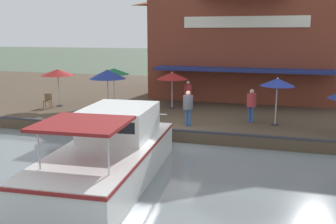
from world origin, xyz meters
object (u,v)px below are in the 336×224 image
patio_umbrella_by_entrance (113,71)px  person_mid_patio (252,102)px  person_near_entrance (188,104)px  waterfront_restaurant (250,35)px  motorboat_fourth_along (117,149)px  patio_umbrella_near_quay_edge (107,74)px  tree_upstream_bank (256,33)px  cafe_chair_facing_river (48,100)px  tree_behind_restaurant (225,29)px  person_at_quay_edge (188,91)px  patio_umbrella_back_row (172,76)px  patio_umbrella_mid_patio_right (277,82)px  patio_umbrella_mid_patio_left (58,72)px

patio_umbrella_by_entrance → person_mid_patio: 9.51m
person_mid_patio → person_near_entrance: person_near_entrance is taller
waterfront_restaurant → motorboat_fourth_along: bearing=-11.3°
patio_umbrella_near_quay_edge → tree_upstream_bank: 16.16m
patio_umbrella_near_quay_edge → cafe_chair_facing_river: size_ratio=3.07×
patio_umbrella_by_entrance → tree_behind_restaurant: 12.80m
person_at_quay_edge → person_mid_patio: bearing=53.6°
motorboat_fourth_along → patio_umbrella_near_quay_edge: bearing=-152.8°
cafe_chair_facing_river → patio_umbrella_near_quay_edge: bearing=77.5°
waterfront_restaurant → tree_behind_restaurant: bearing=-148.5°
cafe_chair_facing_river → motorboat_fourth_along: motorboat_fourth_along is taller
waterfront_restaurant → person_near_entrance: size_ratio=7.68×
patio_umbrella_back_row → tree_upstream_bank: tree_upstream_bank is taller
patio_umbrella_mid_patio_right → motorboat_fourth_along: bearing=-39.4°
cafe_chair_facing_river → person_at_quay_edge: (-2.43, 8.36, 0.56)m
person_mid_patio → patio_umbrella_by_entrance: bearing=-108.0°
person_mid_patio → motorboat_fourth_along: bearing=-31.5°
waterfront_restaurant → patio_umbrella_back_row: size_ratio=6.06×
patio_umbrella_back_row → cafe_chair_facing_river: 7.88m
patio_umbrella_mid_patio_right → cafe_chair_facing_river: 13.77m
person_near_entrance → motorboat_fourth_along: size_ratio=0.19×
cafe_chair_facing_river → tree_upstream_bank: bearing=138.6°
tree_upstream_bank → patio_umbrella_back_row: bearing=-20.3°
patio_umbrella_mid_patio_left → person_mid_patio: (1.16, 11.98, -1.05)m
motorboat_fourth_along → tree_behind_restaurant: 21.74m
cafe_chair_facing_river → person_mid_patio: 12.45m
patio_umbrella_mid_patio_right → person_near_entrance: size_ratio=1.36×
patio_umbrella_by_entrance → person_near_entrance: (4.63, 6.05, -0.99)m
patio_umbrella_back_row → motorboat_fourth_along: patio_umbrella_back_row is taller
motorboat_fourth_along → tree_behind_restaurant: (-21.24, 0.98, 4.52)m
patio_umbrella_mid_patio_right → cafe_chair_facing_river: (-0.88, -13.63, -1.68)m
person_mid_patio → tree_behind_restaurant: tree_behind_restaurant is taller
patio_umbrella_mid_patio_left → person_near_entrance: size_ratio=1.34×
patio_umbrella_back_row → tree_upstream_bank: 12.46m
patio_umbrella_by_entrance → cafe_chair_facing_river: patio_umbrella_by_entrance is taller
person_at_quay_edge → patio_umbrella_mid_patio_right: bearing=57.9°
person_mid_patio → motorboat_fourth_along: 8.41m
cafe_chair_facing_river → motorboat_fourth_along: (7.71, 8.04, -0.14)m
patio_umbrella_mid_patio_left → person_near_entrance: bearing=72.4°
cafe_chair_facing_river → person_mid_patio: (0.57, 12.42, 0.61)m
patio_umbrella_mid_patio_right → tree_upstream_bank: bearing=-172.3°
person_near_entrance → tree_upstream_bank: bearing=171.8°
tree_behind_restaurant → person_mid_patio: bearing=13.6°
patio_umbrella_near_quay_edge → tree_upstream_bank: bearing=153.5°
patio_umbrella_back_row → tree_behind_restaurant: (-11.64, 1.52, 2.86)m
patio_umbrella_back_row → person_near_entrance: bearing=25.4°
patio_umbrella_back_row → tree_upstream_bank: size_ratio=0.32×
patio_umbrella_by_entrance → patio_umbrella_mid_patio_right: patio_umbrella_mid_patio_right is taller
patio_umbrella_mid_patio_right → tree_behind_restaurant: 15.37m
person_at_quay_edge → tree_behind_restaurant: bearing=176.6°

